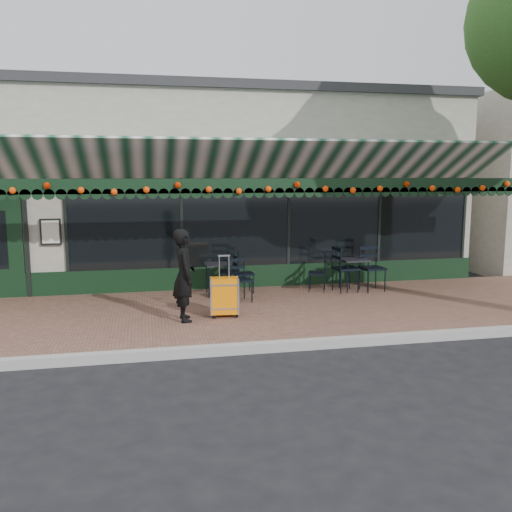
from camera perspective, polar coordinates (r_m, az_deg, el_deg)
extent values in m
plane|color=black|center=(8.47, 1.19, -9.85)|extent=(80.00, 80.00, 0.00)
cube|color=brown|center=(10.32, -1.30, -6.01)|extent=(18.00, 4.00, 0.15)
cube|color=#9E9E99|center=(8.37, 1.31, -9.54)|extent=(18.00, 0.16, 0.15)
cube|color=gray|center=(15.93, -5.28, 7.03)|extent=(12.00, 8.00, 4.50)
cube|color=black|center=(12.23, 2.53, 3.76)|extent=(9.20, 0.04, 2.00)
cube|color=silver|center=(11.98, -20.81, 2.39)|extent=(0.42, 0.04, 0.55)
cube|color=black|center=(10.50, -1.87, 7.40)|extent=(12.00, 0.03, 0.28)
cylinder|color=#FE4508|center=(10.45, -1.81, 7.28)|extent=(11.60, 0.12, 0.12)
imported|color=black|center=(9.44, -7.58, -2.01)|extent=(0.43, 0.62, 1.61)
cube|color=orange|center=(9.70, -3.35, -4.18)|extent=(0.51, 0.31, 0.65)
cube|color=black|center=(9.78, -3.33, -6.21)|extent=(0.51, 0.31, 0.06)
cube|color=silver|center=(9.59, -3.37, -1.14)|extent=(0.22, 0.05, 0.40)
cube|color=black|center=(12.04, 10.29, -0.38)|extent=(0.57, 0.57, 0.04)
cylinder|color=black|center=(11.79, 9.61, -2.27)|extent=(0.03, 0.03, 0.66)
cylinder|color=black|center=(11.97, 11.71, -2.17)|extent=(0.03, 0.03, 0.66)
cylinder|color=black|center=(12.22, 8.81, -1.87)|extent=(0.03, 0.03, 0.66)
cylinder|color=black|center=(12.40, 10.85, -1.77)|extent=(0.03, 0.03, 0.66)
cube|color=black|center=(11.45, -4.00, -0.89)|extent=(0.54, 0.54, 0.04)
cylinder|color=black|center=(11.27, -4.95, -2.77)|extent=(0.03, 0.03, 0.63)
cylinder|color=black|center=(11.33, -2.70, -2.69)|extent=(0.03, 0.03, 0.63)
cylinder|color=black|center=(11.71, -5.21, -2.35)|extent=(0.03, 0.03, 0.63)
cylinder|color=black|center=(11.76, -3.04, -2.27)|extent=(0.03, 0.03, 0.63)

